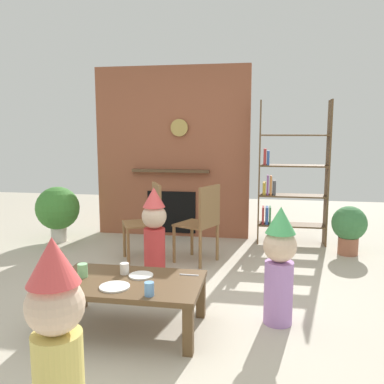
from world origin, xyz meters
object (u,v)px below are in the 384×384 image
object	(u,v)px
child_in_pink	(279,263)
birthday_cake_slice	(67,273)
paper_plate_front	(115,287)
potted_plant_short	(58,209)
child_by_the_chairs	(154,229)
bookshelf	(287,180)
child_with_cone_hat	(57,335)
paper_cup_center	(83,270)
paper_plate_rear	(141,275)
dining_chair_left	(149,217)
paper_cup_near_left	(149,289)
paper_cup_near_right	(125,269)
potted_plant_tall	(349,226)
coffee_table	(128,288)
dining_chair_middle	(203,219)

from	to	relation	value
child_in_pink	birthday_cake_slice	bearing A→B (deg)	-3.63
paper_plate_front	potted_plant_short	xyz separation A→B (m)	(-1.70, 2.39, 0.06)
child_by_the_chairs	bookshelf	bearing A→B (deg)	131.22
child_in_pink	potted_plant_short	world-z (taller)	child_in_pink
child_in_pink	child_with_cone_hat	bearing A→B (deg)	37.80
bookshelf	child_with_cone_hat	bearing A→B (deg)	-108.72
paper_cup_center	child_by_the_chairs	xyz separation A→B (m)	(0.26, 1.17, 0.06)
paper_plate_rear	dining_chair_left	xyz separation A→B (m)	(-0.37, 1.56, 0.12)
paper_cup_near_left	child_with_cone_hat	xyz separation A→B (m)	(-0.21, -0.88, 0.11)
paper_cup_center	child_by_the_chairs	bearing A→B (deg)	77.53
paper_cup_near_right	potted_plant_tall	distance (m)	3.02
child_in_pink	paper_plate_rear	bearing A→B (deg)	-4.62
paper_cup_center	child_in_pink	bearing A→B (deg)	10.18
paper_cup_center	paper_cup_near_left	bearing A→B (deg)	-23.64
paper_plate_front	paper_plate_rear	xyz separation A→B (m)	(0.12, 0.26, 0.00)
paper_cup_near_right	child_with_cone_hat	bearing A→B (deg)	-85.48
paper_plate_rear	dining_chair_left	world-z (taller)	dining_chair_left
paper_cup_center	child_with_cone_hat	xyz separation A→B (m)	(0.40, -1.14, 0.10)
paper_cup_center	paper_plate_rear	world-z (taller)	paper_cup_center
potted_plant_tall	potted_plant_short	distance (m)	3.80
birthday_cake_slice	child_in_pink	world-z (taller)	child_in_pink
coffee_table	child_in_pink	world-z (taller)	child_in_pink
birthday_cake_slice	dining_chair_left	size ratio (longest dim) A/B	0.11
paper_cup_near_right	paper_plate_front	xyz separation A→B (m)	(0.02, -0.29, -0.04)
child_by_the_chairs	paper_cup_near_left	bearing A→B (deg)	8.31
child_with_cone_hat	dining_chair_left	distance (m)	2.81
dining_chair_middle	potted_plant_tall	size ratio (longest dim) A/B	1.50
potted_plant_tall	paper_cup_near_left	bearing A→B (deg)	-125.68
paper_plate_rear	paper_cup_center	bearing A→B (deg)	-168.41
paper_plate_rear	child_in_pink	distance (m)	1.08
paper_plate_front	coffee_table	bearing A→B (deg)	71.99
paper_plate_rear	potted_plant_short	world-z (taller)	potted_plant_short
paper_cup_near_left	dining_chair_left	world-z (taller)	dining_chair_left
child_by_the_chairs	potted_plant_tall	bearing A→B (deg)	111.53
child_in_pink	potted_plant_short	xyz separation A→B (m)	(-2.87, 1.95, -0.04)
child_with_cone_hat	dining_chair_middle	world-z (taller)	child_with_cone_hat
potted_plant_tall	potted_plant_short	world-z (taller)	potted_plant_short
child_with_cone_hat	child_in_pink	bearing A→B (deg)	-39.40
paper_cup_center	dining_chair_left	size ratio (longest dim) A/B	0.12
paper_cup_near_right	paper_cup_center	xyz separation A→B (m)	(-0.30, -0.12, 0.01)
coffee_table	potted_plant_tall	xyz separation A→B (m)	(2.05, 2.28, 0.02)
paper_cup_near_right	child_in_pink	bearing A→B (deg)	7.05
child_in_pink	coffee_table	bearing A→B (deg)	0.00
potted_plant_short	paper_cup_near_left	bearing A→B (deg)	-51.41
child_with_cone_hat	coffee_table	bearing A→B (deg)	-0.00
paper_cup_near_left	paper_cup_near_right	xyz separation A→B (m)	(-0.31, 0.39, -0.00)
coffee_table	child_in_pink	bearing A→B (deg)	14.21
dining_chair_left	paper_plate_rear	bearing A→B (deg)	77.38
bookshelf	child_with_cone_hat	size ratio (longest dim) A/B	1.87
birthday_cake_slice	child_by_the_chairs	xyz separation A→B (m)	(0.37, 1.20, 0.08)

